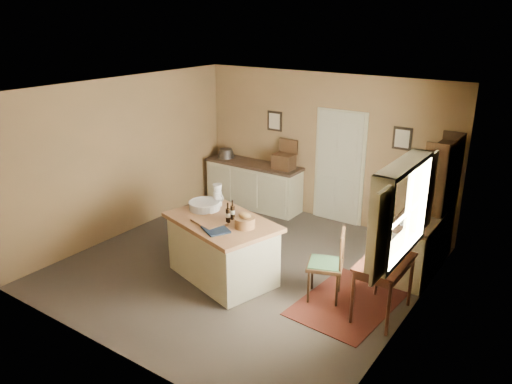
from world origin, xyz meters
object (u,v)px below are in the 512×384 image
shelving_unit (442,202)px  writing_desk (384,268)px  sideboard (254,183)px  right_cabinet (414,248)px  desk_chair (325,265)px  work_island (222,247)px

shelving_unit → writing_desk: bearing=-94.6°
sideboard → right_cabinet: sideboard is taller
writing_desk → desk_chair: bearing=-175.5°
sideboard → shelving_unit: (3.69, -0.35, 0.51)m
writing_desk → right_cabinet: 1.23m
sideboard → work_island: bearing=-64.2°
sideboard → right_cabinet: (3.54, -1.02, -0.02)m
writing_desk → shelving_unit: 1.91m
work_island → right_cabinet: 2.79m
shelving_unit → right_cabinet: bearing=-102.9°
desk_chair → shelving_unit: size_ratio=0.50×
work_island → right_cabinet: size_ratio=1.73×
sideboard → desk_chair: bearing=-39.7°
work_island → shelving_unit: 3.36m
sideboard → shelving_unit: shelving_unit is taller
work_island → shelving_unit: size_ratio=0.92×
sideboard → desk_chair: 3.58m
desk_chair → shelving_unit: 2.21m
right_cabinet → shelving_unit: shelving_unit is taller
right_cabinet → shelving_unit: size_ratio=0.53×
work_island → desk_chair: (1.49, 0.33, 0.01)m
desk_chair → right_cabinet: size_ratio=0.94×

